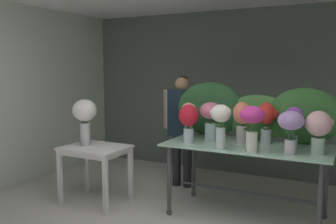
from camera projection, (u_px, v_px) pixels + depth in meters
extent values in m
plane|color=beige|center=(213.00, 209.00, 4.44)|extent=(7.57, 7.57, 0.00)
cube|color=slate|center=(252.00, 93.00, 5.79)|extent=(5.82, 0.12, 2.62)
cube|color=silver|center=(35.00, 94.00, 5.62)|extent=(0.12, 3.52, 2.62)
cube|color=#A7D6BA|center=(248.00, 145.00, 4.12)|extent=(1.81, 0.91, 0.02)
cylinder|color=#4C4C51|center=(169.00, 180.00, 4.22)|extent=(0.05, 0.05, 0.82)
sphere|color=#4C4C51|center=(169.00, 212.00, 4.27)|extent=(0.07, 0.07, 0.07)
cylinder|color=#4C4C51|center=(320.00, 204.00, 3.49)|extent=(0.05, 0.05, 0.82)
cylinder|color=#4C4C51|center=(194.00, 166.00, 4.85)|extent=(0.05, 0.05, 0.82)
sphere|color=#4C4C51|center=(194.00, 194.00, 4.89)|extent=(0.07, 0.07, 0.07)
cylinder|color=#4C4C51|center=(326.00, 183.00, 4.11)|extent=(0.05, 0.05, 0.82)
sphere|color=#4C4C51|center=(324.00, 216.00, 4.16)|extent=(0.07, 0.07, 0.07)
cylinder|color=#4C4C51|center=(246.00, 192.00, 4.18)|extent=(1.61, 0.03, 0.03)
cube|color=white|center=(95.00, 148.00, 4.59)|extent=(0.78, 0.61, 0.03)
cube|color=white|center=(95.00, 151.00, 4.59)|extent=(0.72, 0.55, 0.06)
cube|color=white|center=(60.00, 177.00, 4.56)|extent=(0.05, 0.05, 0.69)
cube|color=white|center=(105.00, 186.00, 4.24)|extent=(0.05, 0.05, 0.69)
cube|color=white|center=(88.00, 167.00, 5.02)|extent=(0.05, 0.05, 0.69)
cube|color=white|center=(131.00, 174.00, 4.71)|extent=(0.05, 0.05, 0.69)
cylinder|color=#232328|center=(177.00, 157.00, 5.31)|extent=(0.12, 0.12, 0.84)
cylinder|color=#232328|center=(187.00, 158.00, 5.23)|extent=(0.12, 0.12, 0.84)
cube|color=#999EA8|center=(182.00, 110.00, 5.19)|extent=(0.41, 0.22, 0.55)
cube|color=#192833|center=(179.00, 113.00, 5.09)|extent=(0.35, 0.02, 0.67)
cylinder|color=tan|center=(167.00, 109.00, 5.30)|extent=(0.09, 0.09, 0.55)
cylinder|color=tan|center=(198.00, 111.00, 5.07)|extent=(0.09, 0.09, 0.55)
sphere|color=tan|center=(182.00, 84.00, 5.14)|extent=(0.20, 0.20, 0.20)
ellipsoid|color=black|center=(183.00, 79.00, 5.15)|extent=(0.15, 0.15, 0.09)
ellipsoid|color=#28562D|center=(210.00, 109.00, 4.64)|extent=(0.88, 0.26, 0.68)
ellipsoid|color=#477F3D|center=(258.00, 117.00, 4.37)|extent=(0.80, 0.20, 0.54)
ellipsoid|color=#387033|center=(305.00, 116.00, 4.12)|extent=(0.82, 0.30, 0.64)
cylinder|color=silver|center=(266.00, 136.00, 4.17)|extent=(0.12, 0.12, 0.16)
cylinder|color=#9EBCB2|center=(266.00, 140.00, 4.17)|extent=(0.11, 0.11, 0.07)
cylinder|color=#28562D|center=(268.00, 132.00, 4.15)|extent=(0.01, 0.01, 0.26)
cylinder|color=#28562D|center=(266.00, 131.00, 4.18)|extent=(0.01, 0.01, 0.26)
cylinder|color=#28562D|center=(264.00, 131.00, 4.17)|extent=(0.01, 0.01, 0.26)
cylinder|color=#28562D|center=(265.00, 132.00, 4.14)|extent=(0.01, 0.01, 0.26)
ellipsoid|color=red|center=(267.00, 113.00, 4.13)|extent=(0.19, 0.19, 0.25)
sphere|color=red|center=(261.00, 116.00, 4.15)|extent=(0.07, 0.07, 0.07)
sphere|color=red|center=(274.00, 114.00, 4.12)|extent=(0.10, 0.10, 0.10)
ellipsoid|color=#477F3D|center=(266.00, 128.00, 4.14)|extent=(0.08, 0.11, 0.03)
cylinder|color=silver|center=(290.00, 147.00, 3.65)|extent=(0.11, 0.11, 0.15)
cylinder|color=#9EBCB2|center=(290.00, 151.00, 3.65)|extent=(0.10, 0.10, 0.06)
cylinder|color=#28562D|center=(293.00, 140.00, 3.63)|extent=(0.01, 0.01, 0.27)
cylinder|color=#28562D|center=(288.00, 139.00, 3.66)|extent=(0.01, 0.01, 0.27)
cylinder|color=#28562D|center=(289.00, 140.00, 3.63)|extent=(0.01, 0.01, 0.27)
ellipsoid|color=#B28ED1|center=(291.00, 121.00, 3.61)|extent=(0.26, 0.26, 0.19)
sphere|color=#B28ED1|center=(300.00, 123.00, 3.59)|extent=(0.06, 0.06, 0.06)
ellipsoid|color=#28562D|center=(292.00, 138.00, 3.65)|extent=(0.11, 0.06, 0.03)
cylinder|color=silver|center=(210.00, 132.00, 4.31)|extent=(0.13, 0.13, 0.21)
cylinder|color=#9EBCB2|center=(210.00, 137.00, 4.32)|extent=(0.12, 0.12, 0.09)
cylinder|color=#28562D|center=(212.00, 128.00, 4.29)|extent=(0.01, 0.01, 0.29)
cylinder|color=#28562D|center=(211.00, 127.00, 4.33)|extent=(0.01, 0.01, 0.29)
cylinder|color=#28562D|center=(208.00, 128.00, 4.32)|extent=(0.01, 0.01, 0.29)
cylinder|color=#28562D|center=(210.00, 128.00, 4.27)|extent=(0.01, 0.01, 0.29)
ellipsoid|color=pink|center=(211.00, 111.00, 4.28)|extent=(0.25, 0.25, 0.20)
ellipsoid|color=#28562D|center=(209.00, 121.00, 4.31)|extent=(0.06, 0.11, 0.03)
cylinder|color=silver|center=(241.00, 134.00, 4.18)|extent=(0.12, 0.12, 0.20)
cylinder|color=#9EBCB2|center=(241.00, 139.00, 4.19)|extent=(0.11, 0.11, 0.09)
cylinder|color=#28562D|center=(244.00, 131.00, 4.17)|extent=(0.01, 0.01, 0.26)
cylinder|color=#28562D|center=(242.00, 131.00, 4.20)|extent=(0.01, 0.01, 0.26)
cylinder|color=#28562D|center=(239.00, 131.00, 4.19)|extent=(0.01, 0.01, 0.26)
cylinder|color=#28562D|center=(242.00, 131.00, 4.16)|extent=(0.01, 0.01, 0.26)
ellipsoid|color=#EF7A60|center=(242.00, 113.00, 4.15)|extent=(0.20, 0.20, 0.25)
ellipsoid|color=#2D6028|center=(242.00, 124.00, 4.19)|extent=(0.05, 0.10, 0.03)
cylinder|color=silver|center=(318.00, 146.00, 3.64)|extent=(0.13, 0.13, 0.17)
cylinder|color=#9EBCB2|center=(317.00, 151.00, 3.65)|extent=(0.12, 0.12, 0.07)
cylinder|color=#28562D|center=(322.00, 142.00, 3.63)|extent=(0.01, 0.01, 0.22)
cylinder|color=#28562D|center=(317.00, 142.00, 3.66)|extent=(0.01, 0.01, 0.22)
cylinder|color=#28562D|center=(317.00, 142.00, 3.63)|extent=(0.01, 0.01, 0.22)
ellipsoid|color=#EFB2BC|center=(319.00, 124.00, 3.62)|extent=(0.25, 0.25, 0.25)
sphere|color=#EFB2BC|center=(309.00, 124.00, 3.64)|extent=(0.07, 0.07, 0.07)
sphere|color=#EFB2BC|center=(330.00, 122.00, 3.57)|extent=(0.08, 0.08, 0.08)
ellipsoid|color=#28562D|center=(317.00, 136.00, 3.64)|extent=(0.11, 0.08, 0.03)
cylinder|color=silver|center=(189.00, 136.00, 4.21)|extent=(0.12, 0.12, 0.17)
cylinder|color=#9EBCB2|center=(188.00, 140.00, 4.21)|extent=(0.11, 0.11, 0.07)
cylinder|color=#477F3D|center=(190.00, 132.00, 4.19)|extent=(0.01, 0.01, 0.23)
cylinder|color=#477F3D|center=(188.00, 132.00, 4.22)|extent=(0.01, 0.01, 0.23)
cylinder|color=#477F3D|center=(186.00, 132.00, 4.19)|extent=(0.01, 0.01, 0.23)
ellipsoid|color=red|center=(189.00, 115.00, 4.18)|extent=(0.23, 0.23, 0.25)
sphere|color=red|center=(182.00, 117.00, 4.23)|extent=(0.06, 0.06, 0.06)
ellipsoid|color=#387033|center=(188.00, 126.00, 4.22)|extent=(0.07, 0.11, 0.03)
cylinder|color=silver|center=(293.00, 142.00, 3.91)|extent=(0.10, 0.10, 0.14)
cylinder|color=#9EBCB2|center=(293.00, 145.00, 3.92)|extent=(0.09, 0.09, 0.06)
cylinder|color=#387033|center=(295.00, 135.00, 3.89)|extent=(0.01, 0.01, 0.27)
cylinder|color=#387033|center=(293.00, 135.00, 3.93)|extent=(0.01, 0.01, 0.27)
cylinder|color=#387033|center=(291.00, 135.00, 3.92)|extent=(0.01, 0.01, 0.27)
cylinder|color=#387033|center=(293.00, 135.00, 3.88)|extent=(0.01, 0.01, 0.27)
ellipsoid|color=purple|center=(294.00, 117.00, 3.88)|extent=(0.19, 0.19, 0.21)
sphere|color=purple|center=(288.00, 118.00, 3.90)|extent=(0.05, 0.05, 0.05)
ellipsoid|color=#387033|center=(290.00, 133.00, 3.93)|extent=(0.10, 0.09, 0.03)
cylinder|color=silver|center=(221.00, 138.00, 3.89)|extent=(0.10, 0.10, 0.23)
cylinder|color=#9EBCB2|center=(220.00, 144.00, 3.90)|extent=(0.09, 0.09, 0.10)
cylinder|color=#477F3D|center=(223.00, 133.00, 3.88)|extent=(0.01, 0.01, 0.31)
cylinder|color=#477F3D|center=(221.00, 133.00, 3.90)|extent=(0.01, 0.01, 0.31)
cylinder|color=#477F3D|center=(219.00, 134.00, 3.87)|extent=(0.01, 0.01, 0.31)
ellipsoid|color=white|center=(221.00, 113.00, 3.86)|extent=(0.21, 0.21, 0.19)
sphere|color=white|center=(213.00, 113.00, 3.86)|extent=(0.07, 0.07, 0.07)
sphere|color=white|center=(227.00, 111.00, 3.83)|extent=(0.08, 0.08, 0.08)
ellipsoid|color=#477F3D|center=(218.00, 125.00, 3.90)|extent=(0.11, 0.07, 0.03)
cylinder|color=silver|center=(189.00, 130.00, 4.52)|extent=(0.09, 0.09, 0.20)
cylinder|color=#9EBCB2|center=(189.00, 134.00, 4.53)|extent=(0.09, 0.09, 0.08)
cylinder|color=#387033|center=(190.00, 126.00, 4.51)|extent=(0.01, 0.01, 0.27)
cylinder|color=#387033|center=(189.00, 126.00, 4.53)|extent=(0.01, 0.01, 0.27)
cylinder|color=#387033|center=(187.00, 126.00, 4.53)|extent=(0.01, 0.01, 0.27)
cylinder|color=#387033|center=(188.00, 126.00, 4.50)|extent=(0.01, 0.01, 0.27)
ellipsoid|color=#F4B78E|center=(189.00, 111.00, 4.49)|extent=(0.19, 0.19, 0.20)
sphere|color=#F4B78E|center=(185.00, 111.00, 4.52)|extent=(0.06, 0.06, 0.06)
sphere|color=#F4B78E|center=(193.00, 113.00, 4.48)|extent=(0.08, 0.08, 0.08)
ellipsoid|color=#28562D|center=(186.00, 120.00, 4.52)|extent=(0.10, 0.05, 0.03)
cylinder|color=silver|center=(252.00, 142.00, 3.73)|extent=(0.11, 0.11, 0.21)
cylinder|color=#9EBCB2|center=(252.00, 148.00, 3.74)|extent=(0.11, 0.11, 0.09)
cylinder|color=#477F3D|center=(254.00, 136.00, 3.71)|extent=(0.01, 0.01, 0.32)
cylinder|color=#477F3D|center=(253.00, 135.00, 3.74)|extent=(0.01, 0.01, 0.32)
cylinder|color=#477F3D|center=(250.00, 135.00, 3.73)|extent=(0.01, 0.01, 0.32)
cylinder|color=#477F3D|center=(250.00, 136.00, 3.70)|extent=(0.01, 0.01, 0.32)
ellipsoid|color=#D1338E|center=(252.00, 115.00, 3.70)|extent=(0.25, 0.25, 0.17)
sphere|color=#D1338E|center=(247.00, 114.00, 3.75)|extent=(0.06, 0.06, 0.06)
sphere|color=#D1338E|center=(259.00, 117.00, 3.68)|extent=(0.06, 0.06, 0.06)
ellipsoid|color=#28562D|center=(248.00, 129.00, 3.74)|extent=(0.10, 0.05, 0.03)
cylinder|color=silver|center=(85.00, 134.00, 4.64)|extent=(0.13, 0.13, 0.29)
cylinder|color=#9EBCB2|center=(85.00, 140.00, 4.65)|extent=(0.12, 0.12, 0.12)
cylinder|color=#28562D|center=(87.00, 131.00, 4.63)|extent=(0.01, 0.01, 0.36)
cylinder|color=#28562D|center=(85.00, 130.00, 4.65)|extent=(0.01, 0.01, 0.36)
cylinder|color=#28562D|center=(83.00, 131.00, 4.62)|extent=(0.01, 0.01, 0.36)
ellipsoid|color=white|center=(84.00, 110.00, 4.60)|extent=(0.30, 0.30, 0.27)
sphere|color=white|center=(79.00, 110.00, 4.66)|extent=(0.11, 0.11, 0.11)
ellipsoid|color=#28562D|center=(84.00, 121.00, 4.63)|extent=(0.10, 0.10, 0.03)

